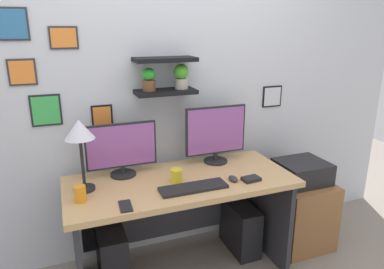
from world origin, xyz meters
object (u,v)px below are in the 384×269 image
(coffee_mug, at_px, (176,176))
(monitor_right, at_px, (216,133))
(computer_tower_left, at_px, (112,256))
(computer_tower_right, at_px, (240,227))
(drawer_cabinet, at_px, (298,212))
(pen_cup, at_px, (80,194))
(printer, at_px, (302,172))
(desk, at_px, (179,204))
(keyboard, at_px, (193,188))
(desk_lamp, at_px, (80,135))
(computer_mouse, at_px, (233,179))
(cell_phone, at_px, (125,206))
(monitor_left, at_px, (122,149))
(scissors_tray, at_px, (251,179))

(coffee_mug, bearing_deg, monitor_right, 31.59)
(computer_tower_left, height_order, computer_tower_right, computer_tower_left)
(drawer_cabinet, bearing_deg, pen_cup, -176.08)
(printer, xyz_separation_m, computer_tower_left, (-1.53, 0.03, -0.42))
(desk, height_order, keyboard, keyboard)
(desk, height_order, desk_lamp, desk_lamp)
(monitor_right, height_order, computer_mouse, monitor_right)
(pen_cup, relative_size, computer_tower_right, 0.25)
(computer_mouse, xyz_separation_m, computer_tower_left, (-0.82, 0.20, -0.54))
(keyboard, relative_size, computer_tower_left, 0.99)
(desk, xyz_separation_m, cell_phone, (-0.43, -0.30, 0.22))
(desk_lamp, height_order, drawer_cabinet, desk_lamp)
(pen_cup, bearing_deg, printer, 3.92)
(computer_tower_right, bearing_deg, desk_lamp, -177.92)
(drawer_cabinet, bearing_deg, monitor_left, 172.27)
(keyboard, relative_size, computer_tower_right, 1.10)
(keyboard, height_order, computer_tower_left, keyboard)
(computer_mouse, height_order, drawer_cabinet, computer_mouse)
(cell_phone, xyz_separation_m, printer, (1.46, 0.28, -0.12))
(coffee_mug, xyz_separation_m, printer, (1.08, 0.06, -0.16))
(coffee_mug, relative_size, pen_cup, 0.90)
(cell_phone, bearing_deg, drawer_cabinet, 14.01)
(cell_phone, bearing_deg, coffee_mug, 33.24)
(monitor_right, height_order, printer, monitor_right)
(monitor_left, xyz_separation_m, computer_mouse, (0.68, -0.36, -0.18))
(monitor_right, bearing_deg, scissors_tray, -78.81)
(monitor_left, height_order, computer_tower_right, monitor_left)
(scissors_tray, relative_size, printer, 0.32)
(cell_phone, bearing_deg, monitor_right, 34.05)
(desk_lamp, xyz_separation_m, scissors_tray, (1.06, -0.25, -0.36))
(monitor_right, bearing_deg, drawer_cabinet, -15.54)
(scissors_tray, distance_m, printer, 0.65)
(cell_phone, relative_size, scissors_tray, 1.17)
(desk, height_order, computer_mouse, computer_mouse)
(monitor_left, bearing_deg, cell_phone, -98.71)
(keyboard, bearing_deg, computer_tower_right, 28.45)
(computer_mouse, bearing_deg, monitor_left, 151.77)
(desk, height_order, pen_cup, pen_cup)
(pen_cup, distance_m, drawer_cabinet, 1.78)
(pen_cup, bearing_deg, desk_lamp, 76.48)
(pen_cup, distance_m, scissors_tray, 1.11)
(coffee_mug, relative_size, computer_tower_left, 0.20)
(cell_phone, bearing_deg, computer_tower_right, 23.49)
(drawer_cabinet, relative_size, computer_tower_left, 1.25)
(desk_lamp, distance_m, cell_phone, 0.52)
(desk, distance_m, cell_phone, 0.57)
(cell_phone, distance_m, printer, 1.49)
(desk_lamp, height_order, pen_cup, desk_lamp)
(monitor_left, xyz_separation_m, computer_tower_left, (-0.14, -0.16, -0.72))
(pen_cup, xyz_separation_m, printer, (1.70, 0.12, -0.16))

